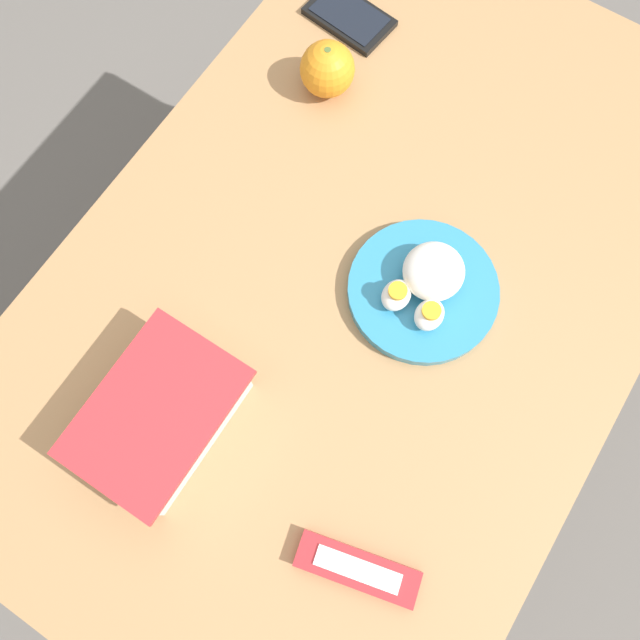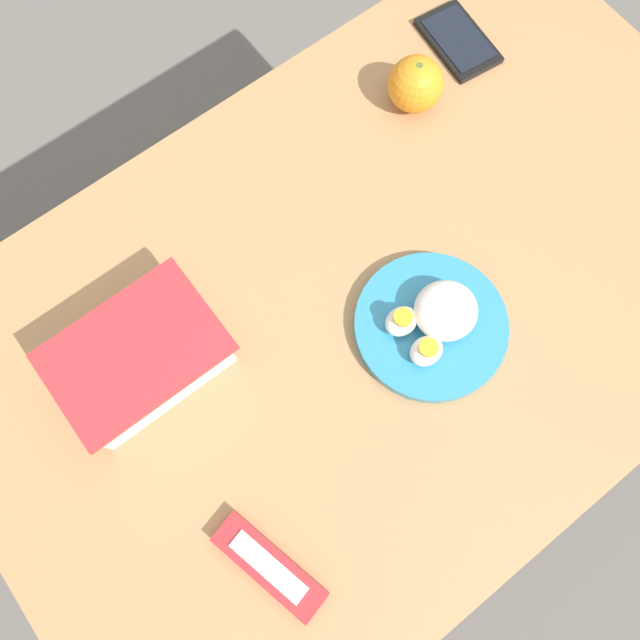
# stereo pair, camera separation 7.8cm
# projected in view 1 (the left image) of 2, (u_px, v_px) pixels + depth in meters

# --- Properties ---
(ground_plane) EXTENTS (10.00, 10.00, 0.00)m
(ground_plane) POSITION_uv_depth(u_px,v_px,m) (344.00, 382.00, 1.55)
(ground_plane) COLOR #66605B
(table) EXTENTS (1.14, 0.73, 0.75)m
(table) POSITION_uv_depth(u_px,v_px,m) (359.00, 300.00, 0.94)
(table) COLOR #AD7F51
(table) RESTS_ON ground_plane
(food_container) EXTENTS (0.20, 0.14, 0.08)m
(food_container) POSITION_uv_depth(u_px,v_px,m) (163.00, 417.00, 0.74)
(food_container) COLOR white
(food_container) RESTS_ON table
(orange_fruit) EXTENTS (0.08, 0.08, 0.08)m
(orange_fruit) POSITION_uv_depth(u_px,v_px,m) (327.00, 69.00, 0.88)
(orange_fruit) COLOR orange
(orange_fruit) RESTS_ON table
(rice_plate) EXTENTS (0.20, 0.20, 0.06)m
(rice_plate) POSITION_uv_depth(u_px,v_px,m) (425.00, 287.00, 0.81)
(rice_plate) COLOR teal
(rice_plate) RESTS_ON table
(candy_bar) EXTENTS (0.07, 0.15, 0.02)m
(candy_bar) POSITION_uv_depth(u_px,v_px,m) (357.00, 569.00, 0.72)
(candy_bar) COLOR #B7282D
(candy_bar) RESTS_ON table
(cell_phone) EXTENTS (0.09, 0.14, 0.01)m
(cell_phone) POSITION_uv_depth(u_px,v_px,m) (349.00, 17.00, 0.95)
(cell_phone) COLOR black
(cell_phone) RESTS_ON table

